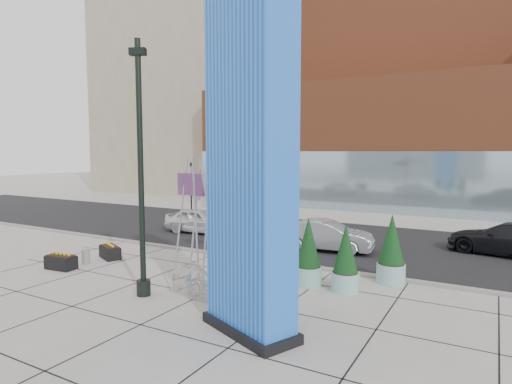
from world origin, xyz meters
The scene contains 20 objects.
ground centered at (0.00, 0.00, 0.00)m, with size 160.00×160.00×0.00m, color #9E9991.
street_asphalt centered at (0.00, 10.00, 0.01)m, with size 80.00×12.00×0.02m, color black.
curb_edge centered at (0.00, 4.00, 0.06)m, with size 80.00×0.30×0.12m, color gray.
tower_podium centered at (1.00, 27.00, 5.50)m, with size 34.00×10.00×11.00m, color #A2502F.
tower_glass_front centered at (1.00, 22.20, 2.50)m, with size 34.00×0.60×5.00m, color #8CA5B2.
building_beige_left centered at (-26.00, 34.00, 17.00)m, with size 18.00×20.00×34.00m, color gray.
blue_pylon centered at (4.00, -2.88, 4.73)m, with size 3.21×2.36×9.78m.
lamp_post centered at (-0.75, -2.07, 3.55)m, with size 0.59×0.48×8.68m.
public_art_sculpture centered at (0.77, -1.00, 1.26)m, with size 2.28×1.47×4.80m.
concrete_bollard centered at (-6.00, -0.21, 0.33)m, with size 0.34×0.34×0.66m, color gray.
overhead_street_sign centered at (-0.41, 2.80, 3.27)m, with size 1.80×0.42×3.81m.
round_planter_east centered at (6.41, 3.60, 1.26)m, with size 1.06×1.06×2.66m.
round_planter_mid centered at (5.20, 1.80, 1.16)m, with size 0.98×0.98×2.45m.
round_planter_west centered at (3.77, 1.80, 1.22)m, with size 1.03×1.03×2.57m.
box_planter_north centered at (-5.84, 1.00, 0.33)m, with size 1.44×1.12×0.71m.
box_planter_south centered at (-6.21, -1.31, 0.33)m, with size 1.36×0.77×0.71m.
car_white_west centered at (-5.96, 8.13, 0.76)m, with size 1.79×4.44×1.51m, color white.
car_silver_mid centered at (2.42, 7.44, 0.76)m, with size 1.61×4.63×1.52m, color #9B9DA3.
car_dark_east centered at (10.43, 10.75, 0.80)m, with size 2.24×5.51×1.60m, color black.
traffic_signal centered at (-12.00, 15.00, 2.30)m, with size 0.15×0.18×4.10m.
Camera 1 is at (9.74, -12.72, 4.97)m, focal length 30.00 mm.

